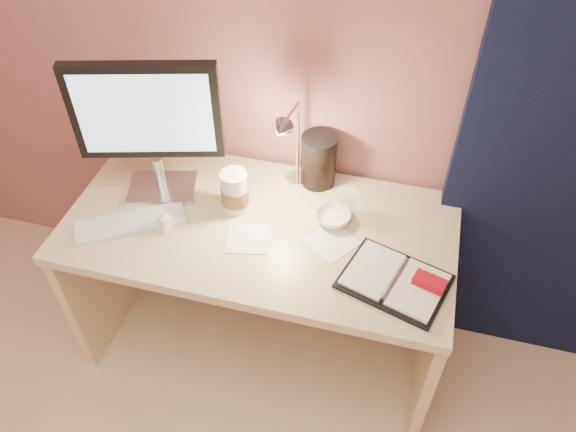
% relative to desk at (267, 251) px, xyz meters
% --- Properties ---
extents(room, '(3.50, 3.50, 3.50)m').
position_rel_desk_xyz_m(room, '(0.95, 0.24, 0.63)').
color(room, '#C6B28E').
rests_on(room, ground).
extents(desk, '(1.40, 0.70, 0.73)m').
position_rel_desk_xyz_m(desk, '(0.00, 0.00, 0.00)').
color(desk, beige).
rests_on(desk, ground).
extents(monitor, '(0.50, 0.24, 0.54)m').
position_rel_desk_xyz_m(monitor, '(-0.41, 0.01, 0.55)').
color(monitor, silver).
rests_on(monitor, desk).
extents(keyboard, '(0.39, 0.30, 0.02)m').
position_rel_desk_xyz_m(keyboard, '(-0.44, -0.19, 0.23)').
color(keyboard, white).
rests_on(keyboard, desk).
extents(planner, '(0.39, 0.33, 0.05)m').
position_rel_desk_xyz_m(planner, '(0.51, -0.22, 0.24)').
color(planner, black).
rests_on(planner, desk).
extents(paper_a, '(0.17, 0.17, 0.00)m').
position_rel_desk_xyz_m(paper_a, '(-0.02, -0.15, 0.23)').
color(paper_a, silver).
rests_on(paper_a, desk).
extents(paper_b, '(0.21, 0.21, 0.00)m').
position_rel_desk_xyz_m(paper_b, '(0.27, -0.09, 0.23)').
color(paper_b, silver).
rests_on(paper_b, desk).
extents(coffee_cup, '(0.10, 0.10, 0.16)m').
position_rel_desk_xyz_m(coffee_cup, '(-0.11, -0.01, 0.30)').
color(coffee_cup, white).
rests_on(coffee_cup, desk).
extents(clear_cup, '(0.07, 0.07, 0.12)m').
position_rel_desk_xyz_m(clear_cup, '(0.29, 0.04, 0.29)').
color(clear_cup, white).
rests_on(clear_cup, desk).
extents(bowl, '(0.14, 0.14, 0.04)m').
position_rel_desk_xyz_m(bowl, '(0.25, 0.01, 0.25)').
color(bowl, silver).
rests_on(bowl, desk).
extents(lotion_bottle, '(0.05, 0.05, 0.09)m').
position_rel_desk_xyz_m(lotion_bottle, '(-0.32, -0.18, 0.27)').
color(lotion_bottle, white).
rests_on(lotion_bottle, desk).
extents(dark_jar, '(0.13, 0.13, 0.19)m').
position_rel_desk_xyz_m(dark_jar, '(0.15, 0.21, 0.32)').
color(dark_jar, black).
rests_on(dark_jar, desk).
extents(desk_lamp, '(0.10, 0.23, 0.38)m').
position_rel_desk_xyz_m(desk_lamp, '(0.08, 0.10, 0.46)').
color(desk_lamp, silver).
rests_on(desk_lamp, desk).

